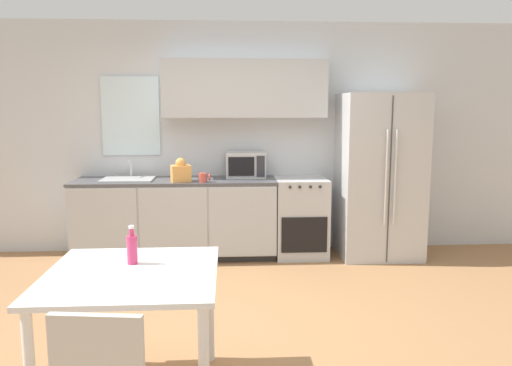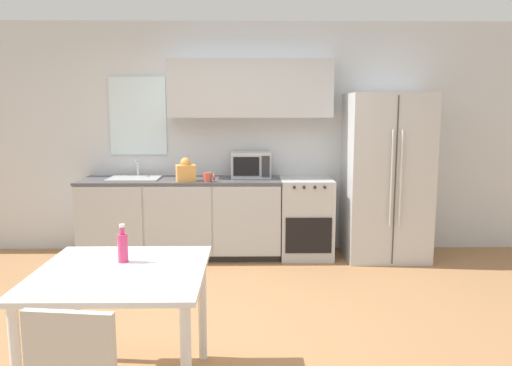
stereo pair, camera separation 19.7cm
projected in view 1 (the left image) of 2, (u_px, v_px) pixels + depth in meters
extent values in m
plane|color=#9E7047|center=(220.00, 322.00, 4.01)|extent=(12.00, 12.00, 0.00)
cube|color=silver|center=(221.00, 138.00, 5.94)|extent=(12.00, 0.06, 2.70)
cube|color=silver|center=(131.00, 116.00, 5.81)|extent=(0.66, 0.04, 0.91)
cube|color=#B2B7BC|center=(245.00, 89.00, 5.69)|extent=(1.86, 0.32, 0.65)
cube|color=#333333|center=(177.00, 253.00, 5.80)|extent=(2.26, 0.56, 0.08)
cube|color=#B2B7BC|center=(176.00, 216.00, 5.71)|extent=(2.26, 0.62, 0.79)
cube|color=#B2B7BC|center=(103.00, 224.00, 5.35)|extent=(0.73, 0.01, 0.77)
cube|color=#B2B7BC|center=(173.00, 223.00, 5.40)|extent=(0.73, 0.01, 0.77)
cube|color=#B2B7BC|center=(243.00, 222.00, 5.44)|extent=(0.73, 0.01, 0.77)
cube|color=#4C4C51|center=(175.00, 181.00, 5.65)|extent=(2.28, 0.64, 0.03)
cube|color=#B7BABC|center=(300.00, 217.00, 5.80)|extent=(0.59, 0.62, 0.91)
cube|color=black|center=(304.00, 235.00, 5.51)|extent=(0.51, 0.01, 0.40)
cylinder|color=#262626|center=(290.00, 187.00, 5.41)|extent=(0.03, 0.02, 0.03)
cylinder|color=#262626|center=(300.00, 187.00, 5.42)|extent=(0.03, 0.02, 0.03)
cylinder|color=#262626|center=(310.00, 187.00, 5.42)|extent=(0.03, 0.02, 0.03)
cylinder|color=#262626|center=(320.00, 187.00, 5.43)|extent=(0.03, 0.02, 0.03)
cube|color=silver|center=(379.00, 176.00, 5.72)|extent=(0.90, 0.73, 1.87)
cube|color=#3F3F3F|center=(390.00, 181.00, 5.35)|extent=(0.01, 0.01, 1.81)
cylinder|color=silver|center=(386.00, 178.00, 5.32)|extent=(0.02, 0.02, 1.03)
cylinder|color=silver|center=(395.00, 177.00, 5.32)|extent=(0.02, 0.02, 1.03)
cube|color=#B7BABC|center=(128.00, 179.00, 5.61)|extent=(0.57, 0.46, 0.02)
cylinder|color=silver|center=(131.00, 168.00, 5.79)|extent=(0.02, 0.02, 0.18)
cylinder|color=silver|center=(130.00, 162.00, 5.71)|extent=(0.02, 0.14, 0.02)
cube|color=#B7BABC|center=(246.00, 165.00, 5.79)|extent=(0.46, 0.31, 0.30)
cube|color=black|center=(241.00, 166.00, 5.63)|extent=(0.29, 0.01, 0.21)
cube|color=#2D2D33|center=(261.00, 166.00, 5.64)|extent=(0.09, 0.01, 0.24)
cylinder|color=#BF4C3F|center=(203.00, 178.00, 5.44)|extent=(0.09, 0.09, 0.10)
torus|color=#BF4C3F|center=(210.00, 177.00, 5.44)|extent=(0.02, 0.08, 0.08)
cube|color=#DB994C|center=(181.00, 173.00, 5.47)|extent=(0.24, 0.22, 0.18)
sphere|color=#DB994C|center=(181.00, 163.00, 5.45)|extent=(0.14, 0.14, 0.11)
cube|color=white|center=(132.00, 274.00, 2.85)|extent=(0.97, 0.99, 0.03)
cylinder|color=white|center=(81.00, 310.00, 3.31)|extent=(0.06, 0.06, 0.75)
cylinder|color=white|center=(210.00, 307.00, 3.36)|extent=(0.06, 0.06, 0.75)
cylinder|color=#DB386B|center=(132.00, 250.00, 2.98)|extent=(0.06, 0.06, 0.17)
cylinder|color=#DB386B|center=(132.00, 232.00, 2.97)|extent=(0.03, 0.03, 0.05)
cylinder|color=white|center=(131.00, 227.00, 2.96)|extent=(0.03, 0.03, 0.02)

